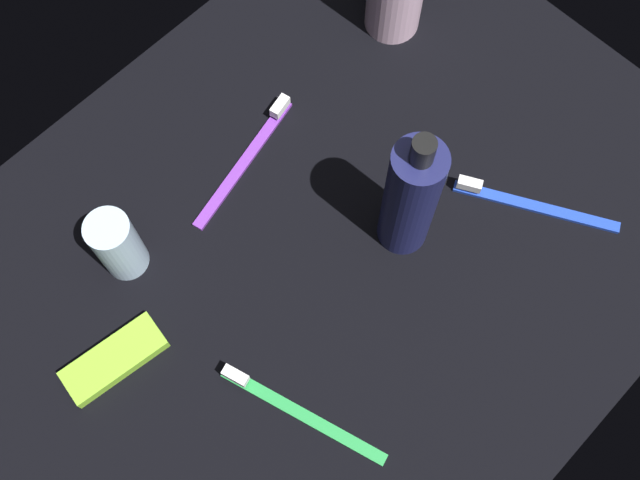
% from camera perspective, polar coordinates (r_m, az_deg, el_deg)
% --- Properties ---
extents(ground_plane, '(0.84, 0.64, 0.01)m').
position_cam_1_polar(ground_plane, '(0.83, 0.00, -0.90)').
color(ground_plane, black).
extents(lotion_bottle, '(0.05, 0.05, 0.20)m').
position_cam_1_polar(lotion_bottle, '(0.75, 6.64, 3.09)').
color(lotion_bottle, '#1B1E4F').
rests_on(lotion_bottle, ground_plane).
extents(deodorant_stick, '(0.05, 0.05, 0.09)m').
position_cam_1_polar(deodorant_stick, '(0.80, -14.61, -0.34)').
color(deodorant_stick, silver).
rests_on(deodorant_stick, ground_plane).
extents(toothbrush_green, '(0.06, 0.18, 0.02)m').
position_cam_1_polar(toothbrush_green, '(0.77, -2.01, -12.24)').
color(toothbrush_green, green).
rests_on(toothbrush_green, ground_plane).
extents(toothbrush_purple, '(0.18, 0.05, 0.02)m').
position_cam_1_polar(toothbrush_purple, '(0.86, -5.21, 6.32)').
color(toothbrush_purple, purple).
rests_on(toothbrush_purple, ground_plane).
extents(toothbrush_blue, '(0.10, 0.16, 0.02)m').
position_cam_1_polar(toothbrush_blue, '(0.86, 14.86, 2.66)').
color(toothbrush_blue, blue).
rests_on(toothbrush_blue, ground_plane).
extents(snack_bar_lime, '(0.11, 0.05, 0.01)m').
position_cam_1_polar(snack_bar_lime, '(0.81, -14.82, -8.44)').
color(snack_bar_lime, '#8CD133').
rests_on(snack_bar_lime, ground_plane).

